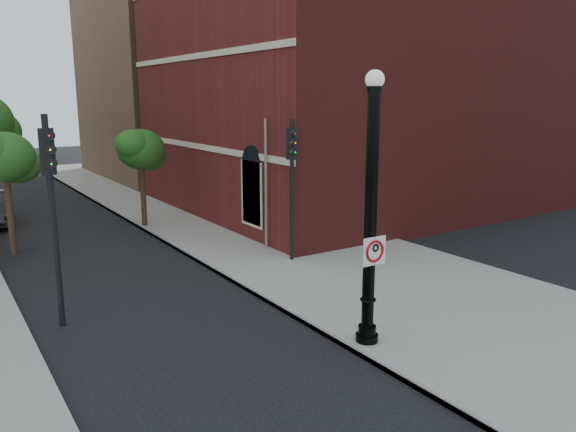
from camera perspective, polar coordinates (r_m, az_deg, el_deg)
ground at (r=12.82m, az=-2.98°, el=-14.55°), size 120.00×120.00×0.00m
sidewalk_right at (r=23.81m, az=-2.63°, el=-1.77°), size 8.00×60.00×0.12m
curb_edge at (r=22.14m, az=-11.47°, el=-3.05°), size 0.10×60.00×0.14m
brick_wall_building at (r=32.33m, az=9.30°, el=12.79°), size 22.30×16.30×12.50m
bg_building_tan_b at (r=45.48m, az=-4.74°, el=13.57°), size 22.00×14.00×14.00m
lamppost at (r=12.73m, az=8.36°, el=-0.92°), size 0.53×0.53×6.30m
no_parking_sign at (r=12.75m, az=8.77°, el=-3.51°), size 0.65×0.07×0.65m
traffic_signal_left at (r=14.81m, az=-22.96°, el=2.78°), size 0.40×0.47×5.34m
traffic_signal_right at (r=19.16m, az=0.43°, el=4.94°), size 0.39×0.44×5.00m
utility_pole at (r=20.76m, az=-2.25°, el=3.01°), size 0.10×0.10×4.97m
street_tree_a at (r=22.68m, az=-26.79°, el=5.25°), size 2.51×2.27×4.52m
street_tree_c at (r=25.40m, az=-14.69°, el=6.46°), size 2.43×2.20×4.38m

